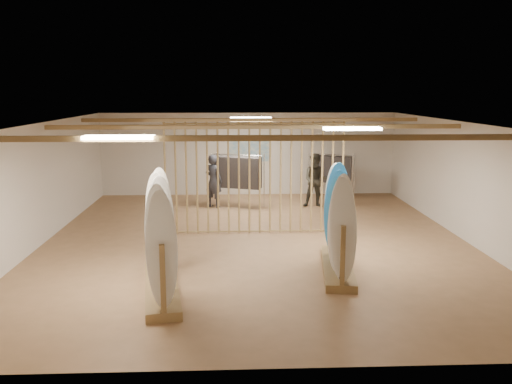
{
  "coord_description": "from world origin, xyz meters",
  "views": [
    {
      "loc": [
        -0.54,
        -12.43,
        3.53
      ],
      "look_at": [
        0.0,
        0.0,
        1.2
      ],
      "focal_mm": 38.0,
      "sensor_mm": 36.0,
      "label": 1
    }
  ],
  "objects_px": {
    "rack_left": "(161,255)",
    "shopper_a": "(214,177)",
    "clothing_rack_b": "(332,169)",
    "rack_right": "(338,237)",
    "shopper_b": "(316,177)",
    "clothing_rack_a": "(238,172)"
  },
  "relations": [
    {
      "from": "rack_left",
      "to": "clothing_rack_a",
      "type": "relative_size",
      "value": 1.57
    },
    {
      "from": "clothing_rack_a",
      "to": "shopper_a",
      "type": "relative_size",
      "value": 0.9
    },
    {
      "from": "clothing_rack_a",
      "to": "rack_left",
      "type": "bearing_deg",
      "value": -80.85
    },
    {
      "from": "rack_left",
      "to": "rack_right",
      "type": "height_order",
      "value": "rack_left"
    },
    {
      "from": "clothing_rack_a",
      "to": "shopper_a",
      "type": "height_order",
      "value": "shopper_a"
    },
    {
      "from": "clothing_rack_a",
      "to": "rack_right",
      "type": "bearing_deg",
      "value": -52.1
    },
    {
      "from": "rack_left",
      "to": "clothing_rack_a",
      "type": "bearing_deg",
      "value": 69.93
    },
    {
      "from": "shopper_b",
      "to": "clothing_rack_b",
      "type": "bearing_deg",
      "value": 66.86
    },
    {
      "from": "rack_left",
      "to": "shopper_a",
      "type": "distance_m",
      "value": 7.24
    },
    {
      "from": "clothing_rack_b",
      "to": "shopper_b",
      "type": "height_order",
      "value": "shopper_b"
    },
    {
      "from": "rack_left",
      "to": "shopper_a",
      "type": "relative_size",
      "value": 1.42
    },
    {
      "from": "clothing_rack_b",
      "to": "shopper_a",
      "type": "relative_size",
      "value": 0.83
    },
    {
      "from": "rack_left",
      "to": "shopper_b",
      "type": "height_order",
      "value": "rack_left"
    },
    {
      "from": "rack_left",
      "to": "shopper_a",
      "type": "bearing_deg",
      "value": 75.72
    },
    {
      "from": "rack_left",
      "to": "clothing_rack_b",
      "type": "xyz_separation_m",
      "value": [
        4.53,
        8.34,
        0.28
      ]
    },
    {
      "from": "rack_right",
      "to": "shopper_a",
      "type": "bearing_deg",
      "value": 120.74
    },
    {
      "from": "rack_right",
      "to": "shopper_b",
      "type": "relative_size",
      "value": 1.39
    },
    {
      "from": "rack_left",
      "to": "rack_right",
      "type": "xyz_separation_m",
      "value": [
        3.34,
        1.07,
        -0.01
      ]
    },
    {
      "from": "rack_right",
      "to": "shopper_a",
      "type": "distance_m",
      "value": 6.68
    },
    {
      "from": "clothing_rack_b",
      "to": "shopper_a",
      "type": "xyz_separation_m",
      "value": [
        -3.84,
        -1.14,
        -0.07
      ]
    },
    {
      "from": "rack_left",
      "to": "clothing_rack_b",
      "type": "distance_m",
      "value": 9.49
    },
    {
      "from": "rack_left",
      "to": "clothing_rack_b",
      "type": "bearing_deg",
      "value": 52.67
    }
  ]
}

